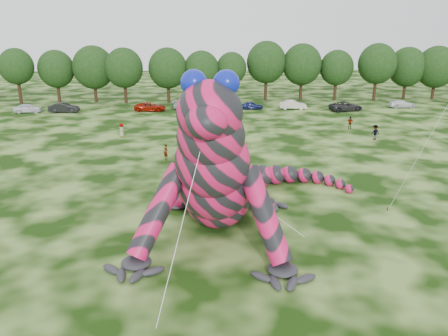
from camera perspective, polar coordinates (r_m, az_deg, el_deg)
ground at (r=24.74m, az=8.91°, el=-12.67°), size 240.00×240.00×0.00m
inflatable_gecko at (r=28.30m, az=-0.52°, el=3.05°), size 20.71×23.49×10.53m
tree_3 at (r=84.07m, az=-25.35°, el=10.77°), size 5.81×5.23×9.44m
tree_4 at (r=83.62m, az=-20.99°, el=11.13°), size 6.22×5.60×9.06m
tree_5 at (r=81.64m, az=-16.63°, el=11.68°), size 7.16×6.44×9.80m
tree_6 at (r=78.88m, az=-12.87°, el=11.67°), size 6.52×5.86×9.49m
tree_7 at (r=78.16m, az=-7.33°, el=11.90°), size 6.68×6.01×9.48m
tree_8 at (r=78.20m, az=-2.93°, el=11.83°), size 6.14×5.53×8.94m
tree_9 at (r=78.81m, az=0.99°, el=11.80°), size 5.27×4.74×8.68m
tree_10 at (r=80.67m, az=5.52°, el=12.51°), size 7.09×6.38×10.50m
tree_11 at (r=81.54m, az=10.10°, el=12.22°), size 7.01×6.31×10.07m
tree_12 at (r=82.82m, az=14.44°, el=11.64°), size 5.99×5.39×8.97m
tree_13 at (r=84.62m, az=19.29°, el=11.74°), size 6.83×6.15×10.13m
tree_14 at (r=88.68m, az=22.73°, el=11.36°), size 6.82×6.14×9.40m
tree_15 at (r=90.13m, az=25.92°, el=11.12°), size 7.17×6.45×9.63m
car_0 at (r=74.92m, az=-24.25°, el=7.14°), size 4.25×1.93×1.41m
car_1 at (r=72.98m, az=-20.19°, el=7.40°), size 4.62×1.83×1.50m
car_2 at (r=70.74m, az=-9.62°, el=7.89°), size 5.05×2.48×1.38m
car_3 at (r=71.43m, az=-4.61°, el=8.22°), size 5.35×2.79×1.48m
car_4 at (r=71.62m, az=3.62°, el=8.17°), size 3.70×1.56×1.25m
car_5 at (r=72.45m, az=9.02°, el=8.17°), size 4.49×2.02×1.43m
car_6 at (r=72.56m, az=15.63°, el=7.77°), size 5.64×3.37×1.47m
car_7 at (r=78.73m, az=22.20°, el=7.77°), size 4.35×1.84×1.25m
spectator_2 at (r=54.29m, az=19.12°, el=4.43°), size 1.27×0.94×1.76m
spectator_3 at (r=59.34m, az=16.13°, el=5.70°), size 1.01×0.60×1.61m
spectator_4 at (r=54.03m, az=-13.24°, el=4.84°), size 0.93×0.97×1.68m
spectator_0 at (r=43.63m, az=-7.62°, el=2.05°), size 0.65×0.68×1.56m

